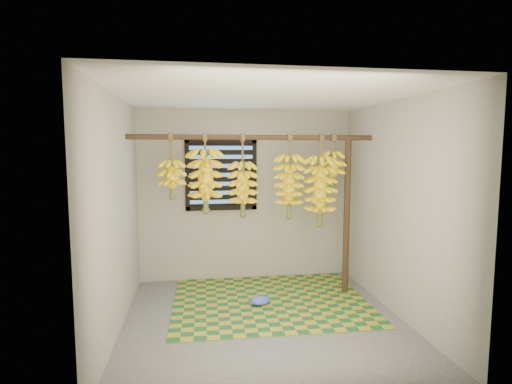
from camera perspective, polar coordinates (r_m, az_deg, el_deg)
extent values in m
cube|color=#525252|center=(4.57, 1.11, -17.91)|extent=(3.00, 3.00, 0.01)
cube|color=silver|center=(4.21, 1.18, 13.62)|extent=(3.00, 3.00, 0.01)
cube|color=gray|center=(5.70, -1.47, -0.50)|extent=(3.00, 0.01, 2.40)
cube|color=gray|center=(4.24, -19.38, -3.13)|extent=(0.01, 3.00, 2.40)
cube|color=gray|center=(4.72, 19.46, -2.21)|extent=(0.01, 3.00, 2.40)
cube|color=black|center=(5.61, -4.99, 2.46)|extent=(1.00, 0.04, 1.00)
cylinder|color=#3D291A|center=(4.87, -0.27, 7.82)|extent=(3.00, 0.06, 0.06)
cylinder|color=#3D291A|center=(5.25, 12.82, -3.42)|extent=(0.08, 0.08, 2.00)
cube|color=#195625|center=(5.07, 2.03, -15.28)|extent=(2.38, 1.92, 0.01)
ellipsoid|color=blue|center=(4.93, 0.59, -15.25)|extent=(0.28, 0.23, 0.10)
cylinder|color=brown|center=(4.82, -12.03, 6.14)|extent=(0.02, 0.02, 0.32)
cylinder|color=#4C5923|center=(4.83, -11.94, 2.07)|extent=(0.06, 0.06, 0.42)
cylinder|color=brown|center=(4.81, -7.29, 6.94)|extent=(0.02, 0.02, 0.20)
cylinder|color=#4C5923|center=(4.83, -7.22, 1.82)|extent=(0.07, 0.07, 0.72)
cylinder|color=brown|center=(4.85, -1.92, 6.10)|extent=(0.02, 0.02, 0.35)
cylinder|color=#4C5923|center=(4.87, -1.90, 0.66)|extent=(0.06, 0.06, 0.63)
cylinder|color=brown|center=(4.95, 4.81, 6.58)|extent=(0.02, 0.02, 0.27)
cylinder|color=#4C5923|center=(4.97, 4.76, 1.05)|extent=(0.06, 0.06, 0.75)
cylinder|color=brown|center=(5.06, 9.26, 6.37)|extent=(0.02, 0.02, 0.29)
cylinder|color=#4C5923|center=(5.08, 9.16, 0.36)|extent=(0.07, 0.07, 0.83)
cylinder|color=brown|center=(5.11, 10.98, 6.71)|extent=(0.02, 0.02, 0.22)
cylinder|color=#4C5923|center=(5.11, 10.91, 3.51)|extent=(0.06, 0.06, 0.41)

